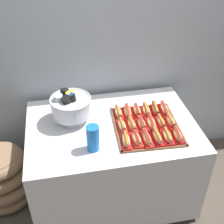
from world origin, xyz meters
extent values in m
plane|color=#4C4238|center=(0.00, 0.00, 0.00)|extent=(10.00, 10.00, 0.00)
cube|color=#9EA8B2|center=(0.00, 0.54, 1.30)|extent=(6.00, 0.10, 2.60)
cube|color=silver|center=(0.00, 0.00, 0.41)|extent=(1.29, 0.89, 0.73)
cylinder|color=black|center=(0.54, -0.34, 0.02)|extent=(0.05, 0.05, 0.04)
cylinder|color=black|center=(-0.54, 0.34, 0.02)|extent=(0.05, 0.05, 0.04)
cylinder|color=black|center=(0.54, 0.34, 0.02)|extent=(0.05, 0.05, 0.04)
cylinder|color=#896B4C|center=(-0.92, 0.12, 0.25)|extent=(0.33, 0.33, 0.50)
torus|color=#896B4C|center=(-0.92, 0.12, 0.06)|extent=(0.48, 0.48, 0.11)
torus|color=#896B4C|center=(-0.92, 0.12, 0.19)|extent=(0.49, 0.49, 0.11)
torus|color=#896B4C|center=(-0.92, 0.12, 0.31)|extent=(0.46, 0.46, 0.11)
cube|color=brown|center=(0.25, -0.08, 0.77)|extent=(0.50, 0.55, 0.01)
cube|color=brown|center=(0.24, -0.33, 0.78)|extent=(0.48, 0.04, 0.01)
cube|color=brown|center=(0.26, 0.18, 0.78)|extent=(0.48, 0.04, 0.01)
cube|color=brown|center=(0.02, -0.06, 0.78)|extent=(0.04, 0.53, 0.01)
cube|color=brown|center=(0.48, -0.09, 0.78)|extent=(0.04, 0.53, 0.01)
cube|color=red|center=(0.06, -0.23, 0.79)|extent=(0.08, 0.18, 0.02)
ellipsoid|color=tan|center=(0.06, -0.23, 0.81)|extent=(0.07, 0.17, 0.04)
cylinder|color=brown|center=(0.06, -0.23, 0.82)|extent=(0.04, 0.16, 0.03)
cylinder|color=yellow|center=(0.06, -0.23, 0.83)|extent=(0.02, 0.14, 0.01)
cube|color=red|center=(0.13, -0.24, 0.79)|extent=(0.07, 0.16, 0.02)
ellipsoid|color=beige|center=(0.13, -0.24, 0.81)|extent=(0.05, 0.15, 0.04)
cylinder|color=brown|center=(0.13, -0.24, 0.82)|extent=(0.03, 0.14, 0.03)
cylinder|color=red|center=(0.13, -0.24, 0.84)|extent=(0.01, 0.12, 0.01)
cube|color=red|center=(0.21, -0.24, 0.79)|extent=(0.06, 0.18, 0.02)
ellipsoid|color=#E0BC7F|center=(0.21, -0.24, 0.81)|extent=(0.05, 0.17, 0.04)
cylinder|color=#9E4C38|center=(0.21, -0.24, 0.82)|extent=(0.03, 0.16, 0.03)
cylinder|color=red|center=(0.21, -0.24, 0.83)|extent=(0.01, 0.14, 0.01)
cube|color=#B21414|center=(0.28, -0.24, 0.79)|extent=(0.06, 0.17, 0.02)
ellipsoid|color=#E0BC7F|center=(0.28, -0.24, 0.81)|extent=(0.05, 0.16, 0.04)
cylinder|color=#A8563D|center=(0.28, -0.24, 0.83)|extent=(0.03, 0.16, 0.03)
cylinder|color=yellow|center=(0.28, -0.24, 0.84)|extent=(0.01, 0.14, 0.01)
cube|color=#B21414|center=(0.36, -0.25, 0.79)|extent=(0.08, 0.17, 0.02)
ellipsoid|color=tan|center=(0.36, -0.25, 0.81)|extent=(0.06, 0.16, 0.04)
cylinder|color=brown|center=(0.36, -0.25, 0.82)|extent=(0.04, 0.15, 0.03)
cylinder|color=yellow|center=(0.36, -0.25, 0.83)|extent=(0.02, 0.13, 0.01)
cube|color=#B21414|center=(0.43, -0.25, 0.79)|extent=(0.08, 0.17, 0.02)
ellipsoid|color=#E0BC7F|center=(0.43, -0.25, 0.81)|extent=(0.06, 0.15, 0.04)
cylinder|color=#9E4C38|center=(0.43, -0.25, 0.82)|extent=(0.04, 0.15, 0.03)
cylinder|color=red|center=(0.43, -0.25, 0.83)|extent=(0.02, 0.13, 0.01)
cube|color=red|center=(0.06, -0.07, 0.79)|extent=(0.06, 0.16, 0.02)
ellipsoid|color=#E0BC7F|center=(0.06, -0.07, 0.81)|extent=(0.05, 0.15, 0.04)
cylinder|color=brown|center=(0.06, -0.07, 0.82)|extent=(0.03, 0.14, 0.03)
cylinder|color=yellow|center=(0.06, -0.07, 0.83)|extent=(0.01, 0.12, 0.01)
cube|color=red|center=(0.14, -0.07, 0.79)|extent=(0.06, 0.17, 0.02)
ellipsoid|color=beige|center=(0.14, -0.07, 0.81)|extent=(0.05, 0.16, 0.04)
cylinder|color=#9E4C38|center=(0.14, -0.07, 0.82)|extent=(0.03, 0.15, 0.03)
cylinder|color=yellow|center=(0.14, -0.07, 0.84)|extent=(0.01, 0.13, 0.01)
cube|color=red|center=(0.21, -0.07, 0.79)|extent=(0.06, 0.15, 0.02)
ellipsoid|color=#E0BC7F|center=(0.21, -0.07, 0.81)|extent=(0.05, 0.14, 0.04)
cylinder|color=#9E4C38|center=(0.21, -0.07, 0.82)|extent=(0.03, 0.13, 0.03)
cylinder|color=red|center=(0.21, -0.07, 0.83)|extent=(0.01, 0.11, 0.01)
cube|color=red|center=(0.29, -0.08, 0.79)|extent=(0.08, 0.18, 0.02)
ellipsoid|color=tan|center=(0.29, -0.08, 0.81)|extent=(0.07, 0.17, 0.04)
cylinder|color=#9E4C38|center=(0.29, -0.08, 0.82)|extent=(0.04, 0.17, 0.03)
cylinder|color=red|center=(0.29, -0.08, 0.83)|extent=(0.02, 0.14, 0.01)
cube|color=red|center=(0.36, -0.08, 0.79)|extent=(0.06, 0.16, 0.02)
ellipsoid|color=#E0BC7F|center=(0.36, -0.08, 0.81)|extent=(0.05, 0.15, 0.04)
cylinder|color=#9E4C38|center=(0.36, -0.08, 0.82)|extent=(0.03, 0.14, 0.03)
cylinder|color=yellow|center=(0.36, -0.08, 0.83)|extent=(0.01, 0.12, 0.01)
cube|color=red|center=(0.44, -0.09, 0.79)|extent=(0.07, 0.16, 0.02)
ellipsoid|color=#E0BC7F|center=(0.44, -0.09, 0.81)|extent=(0.06, 0.15, 0.04)
cylinder|color=#A8563D|center=(0.44, -0.09, 0.82)|extent=(0.04, 0.15, 0.03)
cylinder|color=yellow|center=(0.44, -0.09, 0.84)|extent=(0.01, 0.12, 0.01)
cube|color=red|center=(0.07, 0.10, 0.79)|extent=(0.06, 0.16, 0.02)
ellipsoid|color=beige|center=(0.07, 0.10, 0.81)|extent=(0.05, 0.15, 0.04)
cylinder|color=#9E4C38|center=(0.07, 0.10, 0.82)|extent=(0.03, 0.15, 0.03)
cylinder|color=yellow|center=(0.07, 0.10, 0.83)|extent=(0.01, 0.12, 0.01)
cube|color=red|center=(0.15, 0.09, 0.79)|extent=(0.08, 0.18, 0.02)
ellipsoid|color=#E0BC7F|center=(0.15, 0.09, 0.81)|extent=(0.07, 0.17, 0.04)
cylinder|color=#A8563D|center=(0.15, 0.09, 0.82)|extent=(0.05, 0.17, 0.03)
cylinder|color=red|center=(0.15, 0.09, 0.83)|extent=(0.02, 0.14, 0.01)
cube|color=#B21414|center=(0.22, 0.09, 0.79)|extent=(0.08, 0.16, 0.02)
ellipsoid|color=tan|center=(0.22, 0.09, 0.81)|extent=(0.06, 0.15, 0.04)
cylinder|color=#9E4C38|center=(0.22, 0.09, 0.82)|extent=(0.04, 0.14, 0.03)
cylinder|color=red|center=(0.22, 0.09, 0.84)|extent=(0.02, 0.12, 0.01)
cube|color=red|center=(0.30, 0.09, 0.79)|extent=(0.08, 0.16, 0.02)
ellipsoid|color=beige|center=(0.30, 0.09, 0.81)|extent=(0.07, 0.15, 0.04)
cylinder|color=brown|center=(0.30, 0.09, 0.82)|extent=(0.04, 0.15, 0.03)
cylinder|color=yellow|center=(0.30, 0.09, 0.83)|extent=(0.02, 0.13, 0.01)
cube|color=#B21414|center=(0.37, 0.08, 0.79)|extent=(0.07, 0.18, 0.02)
ellipsoid|color=#E0BC7F|center=(0.37, 0.08, 0.81)|extent=(0.06, 0.16, 0.04)
cylinder|color=brown|center=(0.37, 0.08, 0.82)|extent=(0.05, 0.16, 0.03)
cylinder|color=yellow|center=(0.37, 0.08, 0.84)|extent=(0.02, 0.14, 0.01)
cube|color=#B21414|center=(0.45, 0.08, 0.79)|extent=(0.08, 0.18, 0.02)
ellipsoid|color=#E0BC7F|center=(0.45, 0.08, 0.81)|extent=(0.06, 0.17, 0.04)
cylinder|color=#A8563D|center=(0.45, 0.08, 0.82)|extent=(0.04, 0.17, 0.03)
cylinder|color=red|center=(0.45, 0.08, 0.83)|extent=(0.02, 0.14, 0.01)
cylinder|color=silver|center=(-0.29, 0.11, 0.78)|extent=(0.20, 0.20, 0.02)
cone|color=silver|center=(-0.29, 0.11, 0.81)|extent=(0.07, 0.07, 0.05)
cylinder|color=silver|center=(-0.29, 0.11, 0.90)|extent=(0.30, 0.30, 0.13)
torus|color=silver|center=(-0.29, 0.11, 0.97)|extent=(0.31, 0.31, 0.02)
cylinder|color=#1E47B2|center=(-0.28, 0.11, 0.95)|extent=(0.12, 0.11, 0.14)
cylinder|color=yellow|center=(-0.28, 0.14, 0.95)|extent=(0.11, 0.09, 0.13)
cylinder|color=black|center=(-0.33, 0.18, 0.95)|extent=(0.10, 0.10, 0.13)
cylinder|color=#B7BCC6|center=(-0.38, 0.12, 0.95)|extent=(0.10, 0.11, 0.13)
cylinder|color=black|center=(-0.31, 0.08, 0.95)|extent=(0.09, 0.10, 0.15)
cylinder|color=black|center=(-0.28, 0.09, 0.95)|extent=(0.11, 0.11, 0.14)
cylinder|color=blue|center=(-0.18, -0.24, 0.83)|extent=(0.09, 0.09, 0.11)
cylinder|color=blue|center=(-0.18, -0.24, 0.85)|extent=(0.09, 0.09, 0.11)
cylinder|color=blue|center=(-0.18, -0.24, 0.87)|extent=(0.09, 0.09, 0.11)
cylinder|color=blue|center=(-0.18, -0.24, 0.89)|extent=(0.09, 0.09, 0.11)
cylinder|color=blue|center=(-0.18, -0.24, 0.91)|extent=(0.09, 0.09, 0.11)
camera|label=1|loc=(-0.34, -1.76, 2.18)|focal=47.79mm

